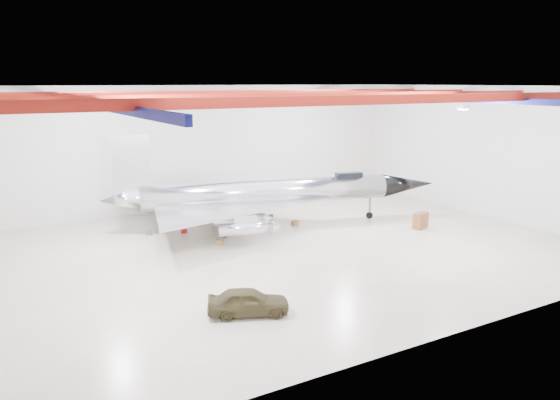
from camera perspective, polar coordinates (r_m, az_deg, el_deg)
floor at (r=37.65m, az=0.30°, el=-5.20°), size 40.00×40.00×0.00m
wall_back at (r=49.80m, az=-8.45°, el=5.44°), size 40.00×0.00×40.00m
wall_right at (r=49.47m, az=20.83°, el=4.73°), size 0.00×30.00×30.00m
ceiling at (r=35.92m, az=0.32°, el=11.78°), size 40.00×40.00×0.00m
ceiling_structure at (r=35.93m, az=0.32°, el=10.70°), size 39.50×29.50×1.08m
jet_aircraft at (r=43.22m, az=-1.36°, el=0.46°), size 27.12×19.17×7.52m
jeep at (r=27.41m, az=-3.34°, el=-10.55°), size 4.34×3.10×1.37m
desk at (r=44.23m, az=14.47°, el=-2.10°), size 1.51×1.07×1.25m
crate_ply at (r=38.97m, az=-6.36°, el=-4.40°), size 0.63×0.58×0.35m
toolbox_red at (r=42.31m, az=-10.01°, el=-3.22°), size 0.41×0.33×0.29m
engine_drum at (r=42.32m, az=-1.16°, el=-2.92°), size 0.51×0.51×0.44m
parts_bin at (r=43.90m, az=1.59°, el=-2.41°), size 0.62×0.54×0.37m
crate_small at (r=42.32m, az=-13.55°, el=-3.38°), size 0.50×0.46×0.28m
spares_box at (r=46.08m, az=-0.94°, el=-1.71°), size 0.45×0.45×0.36m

